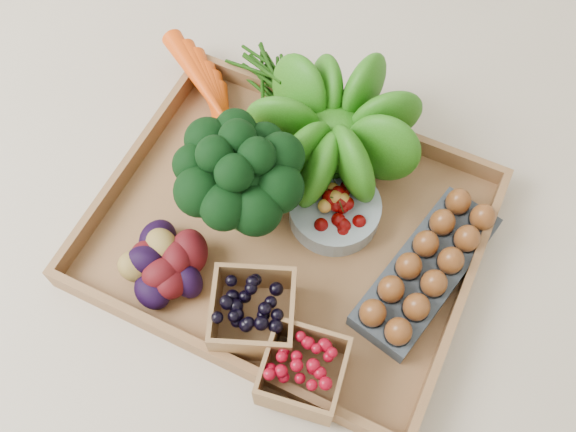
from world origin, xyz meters
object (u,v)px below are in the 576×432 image
at_px(tray, 288,232).
at_px(egg_carton, 426,271).
at_px(broccoli, 241,193).
at_px(cherry_bowl, 335,210).

distance_m(tray, egg_carton, 0.21).
relative_size(broccoli, cherry_bowl, 1.30).
relative_size(cherry_bowl, egg_carton, 0.53).
height_order(broccoli, egg_carton, broccoli).
height_order(tray, egg_carton, egg_carton).
xyz_separation_m(tray, broccoli, (-0.07, -0.01, 0.08)).
height_order(cherry_bowl, egg_carton, cherry_bowl).
bearing_deg(cherry_bowl, egg_carton, -11.58).
bearing_deg(broccoli, cherry_bowl, 25.62).
height_order(tray, broccoli, broccoli).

